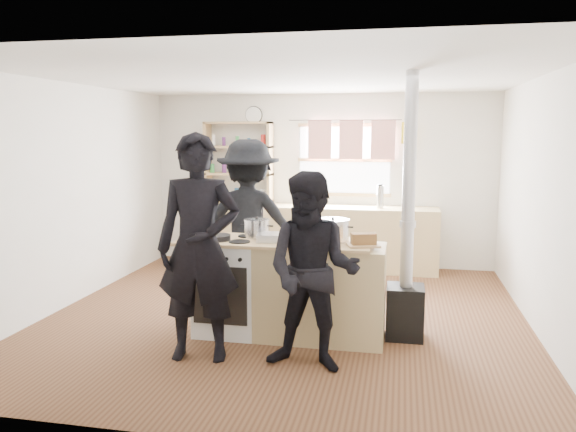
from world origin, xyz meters
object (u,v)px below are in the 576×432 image
at_px(person_far, 249,223).
at_px(bread_board, 363,241).
at_px(skillet_greens, 217,237).
at_px(thermos, 380,197).
at_px(cooking_island, 289,288).
at_px(stockpot_stove, 257,228).
at_px(person_near_right, 313,272).
at_px(roast_tray, 275,237).
at_px(flue_heater, 406,271).
at_px(person_near_left, 199,248).
at_px(stockpot_counter, 333,230).

bearing_deg(person_far, bread_board, 134.61).
xyz_separation_m(skillet_greens, person_far, (0.03, 1.02, -0.02)).
bearing_deg(thermos, cooking_island, -104.96).
bearing_deg(cooking_island, stockpot_stove, 160.08).
height_order(thermos, stockpot_stove, thermos).
bearing_deg(person_far, person_near_right, 113.19).
xyz_separation_m(roast_tray, bread_board, (0.83, -0.09, 0.01)).
relative_size(skillet_greens, person_far, 0.14).
height_order(stockpot_stove, flue_heater, flue_heater).
bearing_deg(thermos, person_near_left, -111.98).
relative_size(skillet_greens, roast_tray, 0.74).
bearing_deg(flue_heater, bread_board, -144.39).
bearing_deg(person_far, stockpot_counter, 133.79).
height_order(cooking_island, person_near_right, person_near_right).
relative_size(cooking_island, person_near_right, 1.20).
bearing_deg(thermos, roast_tray, -107.23).
distance_m(flue_heater, person_far, 1.93).
distance_m(cooking_island, person_far, 1.23).
relative_size(roast_tray, person_near_right, 0.22).
xyz_separation_m(cooking_island, person_near_left, (-0.65, -0.68, 0.51)).
bearing_deg(skillet_greens, roast_tray, 6.59).
height_order(skillet_greens, roast_tray, roast_tray).
relative_size(skillet_greens, person_near_left, 0.14).
distance_m(skillet_greens, person_near_right, 1.21).
bearing_deg(stockpot_counter, roast_tray, -167.10).
distance_m(thermos, roast_tray, 2.93).
xyz_separation_m(skillet_greens, roast_tray, (0.56, 0.06, 0.01)).
height_order(stockpot_counter, person_far, person_far).
bearing_deg(bread_board, stockpot_stove, 167.04).
height_order(person_near_right, person_far, person_far).
height_order(roast_tray, bread_board, bread_board).
height_order(skillet_greens, flue_heater, flue_heater).
bearing_deg(stockpot_stove, flue_heater, 1.44).
relative_size(person_near_right, person_far, 0.88).
xyz_separation_m(stockpot_stove, bread_board, (1.05, -0.24, -0.04)).
distance_m(stockpot_stove, stockpot_counter, 0.75).
distance_m(thermos, stockpot_stove, 2.86).
height_order(skillet_greens, stockpot_counter, stockpot_counter).
bearing_deg(stockpot_counter, person_near_right, -94.51).
bearing_deg(stockpot_counter, bread_board, -34.40).
bearing_deg(person_far, thermos, -135.09).
distance_m(person_near_left, person_far, 1.60).
height_order(cooking_island, person_near_left, person_near_left).
xyz_separation_m(cooking_island, flue_heater, (1.10, 0.16, 0.18)).
bearing_deg(flue_heater, person_far, 156.46).
xyz_separation_m(thermos, stockpot_counter, (-0.34, -2.68, -0.02)).
relative_size(flue_heater, person_near_left, 1.28).
relative_size(roast_tray, bread_board, 1.12).
distance_m(cooking_island, roast_tray, 0.52).
bearing_deg(skillet_greens, person_near_left, -86.54).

